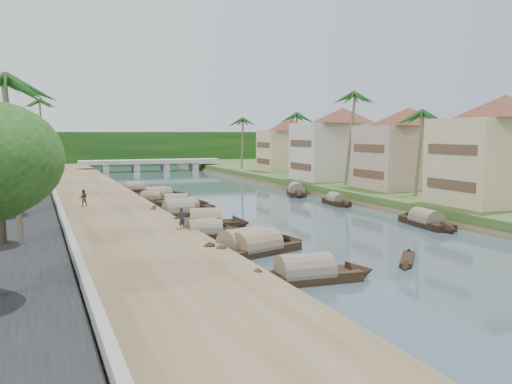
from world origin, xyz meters
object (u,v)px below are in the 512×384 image
object	(u,v)px
sampan_0	(305,274)
person_near	(182,218)
bridge	(150,163)
building_near	(503,149)
sampan_1	(243,247)

from	to	relation	value
sampan_0	person_near	size ratio (longest dim) A/B	5.28
bridge	sampan_0	world-z (taller)	bridge
building_near	sampan_0	xyz separation A→B (m)	(-27.86, -14.73, -5.97)
sampan_1	person_near	distance (m)	6.75
building_near	person_near	world-z (taller)	building_near
bridge	sampan_1	bearing A→B (deg)	-96.67
building_near	sampan_1	distance (m)	29.80
bridge	sampan_1	distance (m)	81.23
sampan_0	sampan_1	world-z (taller)	sampan_1
bridge	building_near	world-z (taller)	building_near
building_near	sampan_1	size ratio (longest dim) A/B	1.71
building_near	person_near	distance (m)	31.37
sampan_1	person_near	size ratio (longest dim) A/B	5.34
sampan_0	sampan_1	bearing A→B (deg)	96.67
person_near	sampan_0	bearing A→B (deg)	-111.36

